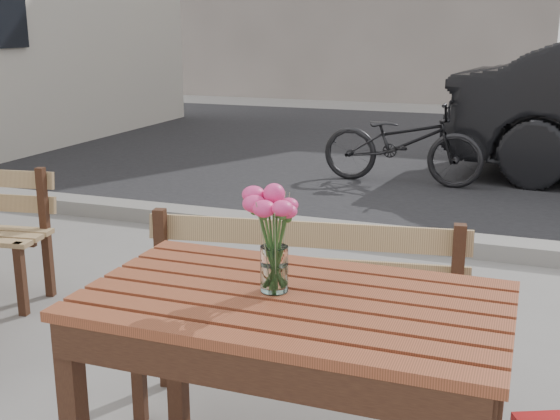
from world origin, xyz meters
name	(u,v)px	position (x,y,z in m)	size (l,w,h in m)	color
street	(446,184)	(0.00, 5.06, 0.03)	(30.00, 8.12, 0.12)	black
main_table	(293,335)	(0.16, -0.02, 0.65)	(1.27, 0.74, 0.78)	brown
main_bench	(300,295)	(-0.04, 0.65, 0.51)	(1.39, 0.61, 0.84)	#8F6F4A
main_vase	(274,225)	(0.10, -0.01, 0.99)	(0.18, 0.18, 0.33)	white
bicycle	(402,142)	(-0.46, 5.08, 0.42)	(0.56, 1.61, 0.85)	black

